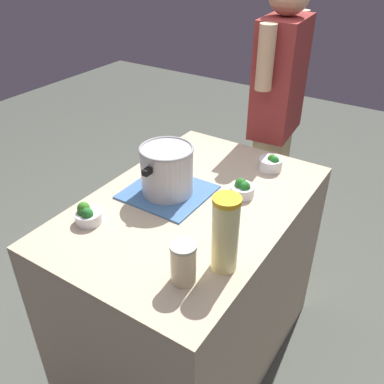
% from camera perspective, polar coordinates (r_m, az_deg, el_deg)
% --- Properties ---
extents(ground_plane, '(8.00, 8.00, 0.00)m').
position_cam_1_polar(ground_plane, '(2.32, 0.00, -20.46)').
color(ground_plane, '#4E5249').
extents(counter_slab, '(1.17, 0.78, 0.91)m').
position_cam_1_polar(counter_slab, '(1.98, 0.00, -12.47)').
color(counter_slab, tan).
rests_on(counter_slab, ground_plane).
extents(dish_cloth, '(0.31, 0.33, 0.01)m').
position_cam_1_polar(dish_cloth, '(1.75, -3.31, 0.00)').
color(dish_cloth, teal).
rests_on(dish_cloth, counter_slab).
extents(cooking_pot, '(0.29, 0.22, 0.20)m').
position_cam_1_polar(cooking_pot, '(1.69, -3.43, 3.12)').
color(cooking_pot, '#B7B7BC').
rests_on(cooking_pot, dish_cloth).
extents(lemonade_pitcher, '(0.09, 0.09, 0.27)m').
position_cam_1_polar(lemonade_pitcher, '(1.31, 4.57, -5.71)').
color(lemonade_pitcher, '#EDE491').
rests_on(lemonade_pitcher, counter_slab).
extents(mason_jar, '(0.08, 0.08, 0.14)m').
position_cam_1_polar(mason_jar, '(1.30, -1.19, -9.62)').
color(mason_jar, beige).
rests_on(mason_jar, counter_slab).
extents(broccoli_bowl_front, '(0.10, 0.10, 0.08)m').
position_cam_1_polar(broccoli_bowl_front, '(1.61, -14.14, -3.04)').
color(broccoli_bowl_front, silver).
rests_on(broccoli_bowl_front, counter_slab).
extents(broccoli_bowl_center, '(0.11, 0.11, 0.07)m').
position_cam_1_polar(broccoli_bowl_center, '(1.94, 10.75, 3.89)').
color(broccoli_bowl_center, silver).
rests_on(broccoli_bowl_center, counter_slab).
extents(broccoli_bowl_back, '(0.10, 0.10, 0.08)m').
position_cam_1_polar(broccoli_bowl_back, '(1.72, 6.90, 0.41)').
color(broccoli_bowl_back, silver).
rests_on(broccoli_bowl_back, counter_slab).
extents(person_cook, '(0.50, 0.23, 1.69)m').
position_cam_1_polar(person_cook, '(2.37, 11.22, 9.08)').
color(person_cook, tan).
rests_on(person_cook, ground_plane).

